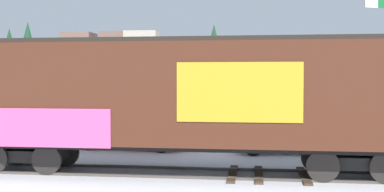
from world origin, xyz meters
The scene contains 6 objects.
ground_plane centered at (0.00, 0.00, 0.00)m, with size 260.00×260.00×0.00m, color silver.
track centered at (0.47, 0.05, 0.04)m, with size 60.00×5.11×0.08m.
freight_car centered at (-0.45, 0.00, 2.38)m, with size 15.44×3.77×4.17m.
hillside centered at (-0.07, 74.50, 4.31)m, with size 146.74×36.37×12.61m.
parked_car_red centered at (-3.63, 4.83, 0.87)m, with size 4.65×2.10×1.68m.
parked_car_white centered at (2.82, 4.74, 0.84)m, with size 4.65×2.23×1.64m.
Camera 1 is at (2.41, -14.16, 2.89)m, focal length 44.65 mm.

